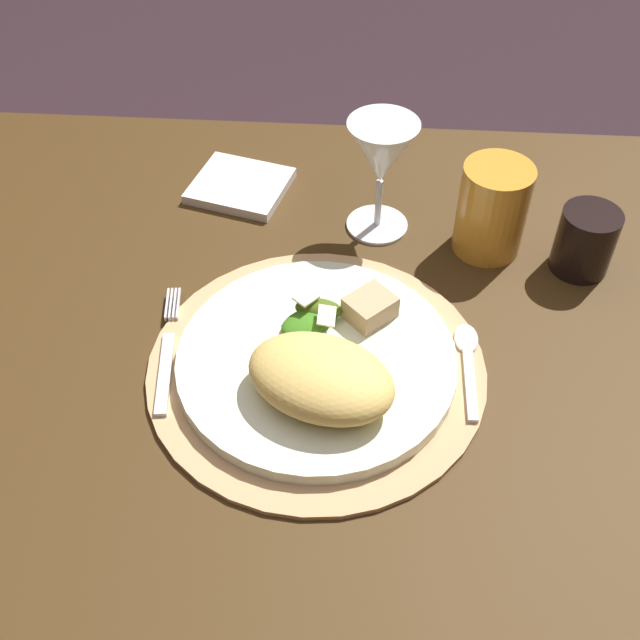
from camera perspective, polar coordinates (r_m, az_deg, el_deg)
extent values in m
plane|color=#2D1D23|center=(1.44, 0.31, -21.27)|extent=(6.00, 6.00, 0.00)
cube|color=#3F2A12|center=(0.82, 0.51, -1.72)|extent=(1.35, 0.81, 0.02)
cylinder|color=tan|center=(0.78, -0.25, -3.50)|extent=(0.34, 0.34, 0.01)
cylinder|color=silver|center=(0.77, -0.26, -2.98)|extent=(0.28, 0.28, 0.02)
ellipsoid|color=#E5BD61|center=(0.72, -0.13, -4.23)|extent=(0.17, 0.14, 0.05)
ellipsoid|color=#377218|center=(0.79, -0.95, -0.19)|extent=(0.07, 0.06, 0.01)
ellipsoid|color=#415A17|center=(0.80, -0.09, 0.81)|extent=(0.05, 0.03, 0.02)
ellipsoid|color=#4D681F|center=(0.79, -1.46, -0.36)|extent=(0.04, 0.06, 0.01)
cube|color=beige|center=(0.79, -1.03, 1.67)|extent=(0.03, 0.03, 0.01)
cube|color=beige|center=(0.77, 0.61, 0.31)|extent=(0.02, 0.02, 0.01)
cube|color=tan|center=(0.80, 3.68, 0.92)|extent=(0.06, 0.06, 0.03)
cube|color=silver|center=(0.79, -11.29, -3.84)|extent=(0.02, 0.10, 0.00)
cube|color=silver|center=(0.85, -11.13, 1.15)|extent=(0.01, 0.04, 0.00)
cube|color=silver|center=(0.85, -10.87, 1.16)|extent=(0.01, 0.04, 0.00)
cube|color=silver|center=(0.85, -10.60, 1.17)|extent=(0.01, 0.04, 0.00)
cube|color=silver|center=(0.85, -10.33, 1.18)|extent=(0.01, 0.04, 0.00)
cube|color=silver|center=(0.78, 10.94, -4.65)|extent=(0.01, 0.09, 0.00)
ellipsoid|color=silver|center=(0.82, 10.66, -1.34)|extent=(0.03, 0.04, 0.01)
cube|color=white|center=(1.01, -5.86, 9.76)|extent=(0.14, 0.13, 0.01)
cylinder|color=silver|center=(0.95, 4.20, 6.98)|extent=(0.07, 0.07, 0.00)
cylinder|color=silver|center=(0.93, 4.31, 8.57)|extent=(0.01, 0.01, 0.06)
cone|color=silver|center=(0.89, 4.55, 12.10)|extent=(0.08, 0.08, 0.08)
cylinder|color=gold|center=(0.91, 12.51, 7.93)|extent=(0.08, 0.08, 0.11)
cylinder|color=black|center=(0.92, 18.85, 5.51)|extent=(0.07, 0.07, 0.08)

